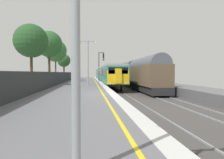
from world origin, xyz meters
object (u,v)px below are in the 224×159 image
(freight_train_adjacent_track, at_px, (122,73))
(background_tree_back, at_px, (31,42))
(commuter_train_at_platform, at_px, (105,74))
(speed_limit_sign, at_px, (99,72))
(background_tree_left, at_px, (56,51))
(background_tree_right, at_px, (64,61))
(platform_lamp_mid, at_px, (88,59))
(signal_gantry, at_px, (100,63))
(background_tree_centre, at_px, (50,45))

(freight_train_adjacent_track, height_order, background_tree_back, background_tree_back)
(commuter_train_at_platform, relative_size, speed_limit_sign, 16.92)
(commuter_train_at_platform, distance_m, speed_limit_sign, 11.26)
(background_tree_left, bearing_deg, background_tree_right, 86.74)
(commuter_train_at_platform, distance_m, platform_lamp_mid, 21.51)
(signal_gantry, distance_m, platform_lamp_mid, 12.90)
(background_tree_left, height_order, background_tree_centre, background_tree_left)
(background_tree_centre, relative_size, background_tree_back, 1.17)
(background_tree_right, bearing_deg, background_tree_left, -93.26)
(background_tree_left, height_order, background_tree_right, background_tree_left)
(signal_gantry, xyz_separation_m, background_tree_left, (-9.22, 7.23, 2.87))
(signal_gantry, relative_size, speed_limit_sign, 2.12)
(commuter_train_at_platform, relative_size, platform_lamp_mid, 7.99)
(background_tree_centre, bearing_deg, speed_limit_sign, -4.96)
(commuter_train_at_platform, height_order, signal_gantry, signal_gantry)
(speed_limit_sign, xyz_separation_m, background_tree_centre, (-8.23, 0.71, 4.62))
(platform_lamp_mid, bearing_deg, background_tree_left, 109.59)
(commuter_train_at_platform, xyz_separation_m, background_tree_left, (-10.70, -1.17, 4.90))
(background_tree_back, bearing_deg, background_tree_centre, 88.92)
(background_tree_right, bearing_deg, freight_train_adjacent_track, -31.52)
(platform_lamp_mid, distance_m, background_tree_back, 7.04)
(commuter_train_at_platform, bearing_deg, freight_train_adjacent_track, -1.59)
(background_tree_left, bearing_deg, signal_gantry, -38.11)
(freight_train_adjacent_track, relative_size, background_tree_back, 6.91)
(commuter_train_at_platform, height_order, speed_limit_sign, commuter_train_at_platform)
(freight_train_adjacent_track, bearing_deg, signal_gantry, -123.51)
(background_tree_centre, bearing_deg, background_tree_right, 90.22)
(background_tree_left, xyz_separation_m, background_tree_right, (0.55, 9.74, -1.51))
(speed_limit_sign, height_order, background_tree_right, background_tree_right)
(background_tree_centre, relative_size, background_tree_right, 1.32)
(speed_limit_sign, xyz_separation_m, platform_lamp_mid, (-1.76, -10.02, 1.55))
(background_tree_centre, xyz_separation_m, background_tree_back, (-0.18, -9.66, -1.05))
(commuter_train_at_platform, relative_size, background_tree_centre, 4.96)
(freight_train_adjacent_track, distance_m, speed_limit_sign, 12.45)
(speed_limit_sign, bearing_deg, commuter_train_at_platform, 80.56)
(speed_limit_sign, distance_m, platform_lamp_mid, 10.29)
(commuter_train_at_platform, bearing_deg, platform_lamp_mid, -99.67)
(background_tree_back, bearing_deg, signal_gantry, 53.03)
(speed_limit_sign, relative_size, background_tree_centre, 0.29)
(commuter_train_at_platform, height_order, platform_lamp_mid, platform_lamp_mid)
(background_tree_right, xyz_separation_m, background_tree_back, (-0.11, -28.63, 0.52))
(signal_gantry, xyz_separation_m, background_tree_right, (-8.67, 16.97, 1.36))
(speed_limit_sign, height_order, background_tree_centre, background_tree_centre)
(speed_limit_sign, bearing_deg, freight_train_adjacent_track, 61.98)
(freight_train_adjacent_track, distance_m, background_tree_right, 16.90)
(commuter_train_at_platform, xyz_separation_m, signal_gantry, (-1.48, -8.40, 2.04))
(background_tree_right, bearing_deg, signal_gantry, -62.95)
(background_tree_centre, xyz_separation_m, background_tree_right, (-0.07, 18.96, -1.57))
(commuter_train_at_platform, height_order, freight_train_adjacent_track, freight_train_adjacent_track)
(commuter_train_at_platform, distance_m, background_tree_back, 22.86)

